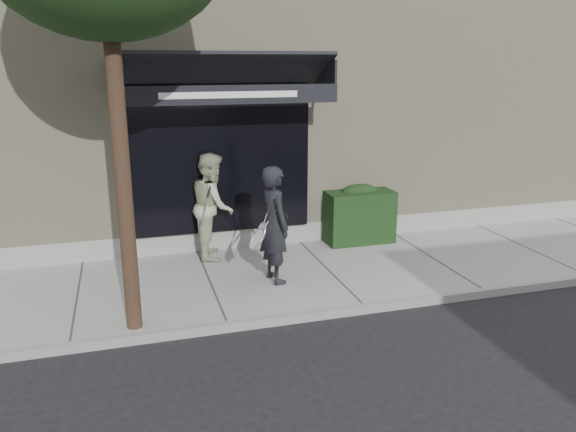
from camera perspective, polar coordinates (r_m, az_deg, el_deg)
name	(u,v)px	position (r m, az deg, el deg)	size (l,w,h in m)	color
ground	(327,275)	(9.63, 3.97, -6.00)	(80.00, 80.00, 0.00)	black
sidewalk	(327,272)	(9.61, 3.98, -5.67)	(20.00, 3.00, 0.12)	#999894
curb	(364,309)	(8.29, 7.75, -9.30)	(20.00, 0.10, 0.14)	gray
building_facade	(257,95)	(13.73, -3.21, 12.22)	(14.30, 8.04, 5.64)	#B5AB8A
hedge	(358,214)	(10.92, 7.17, 0.17)	(1.30, 0.70, 1.14)	black
pedestrian_front	(275,225)	(8.77, -1.38, -0.89)	(0.78, 0.93, 1.87)	black
pedestrian_back	(213,205)	(10.00, -7.65, 1.07)	(0.83, 1.00, 1.87)	#B9B894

